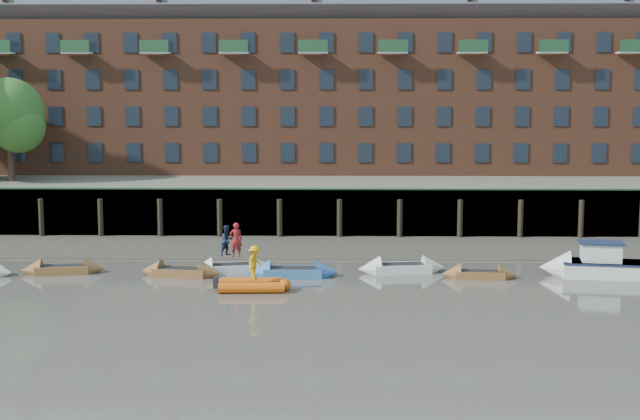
{
  "coord_description": "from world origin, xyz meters",
  "views": [
    {
      "loc": [
        1.83,
        -36.88,
        9.76
      ],
      "look_at": [
        0.88,
        12.0,
        3.2
      ],
      "focal_mm": 50.0,
      "sensor_mm": 36.0,
      "label": 1
    }
  ],
  "objects_px": {
    "rowboat_1": "(63,269)",
    "person_rib_crew": "(255,262)",
    "rib_tender": "(255,285)",
    "rowboat_3": "(232,268)",
    "rowboat_5": "(402,268)",
    "rowboat_2": "(181,272)",
    "person_rower_b": "(227,240)",
    "motor_launch": "(589,265)",
    "rowboat_4": "(293,272)",
    "person_rower_a": "(236,240)",
    "rowboat_6": "(479,274)"
  },
  "relations": [
    {
      "from": "rowboat_5",
      "to": "motor_launch",
      "type": "bearing_deg",
      "value": -12.48
    },
    {
      "from": "person_rower_b",
      "to": "rowboat_2",
      "type": "bearing_deg",
      "value": 163.38
    },
    {
      "from": "person_rib_crew",
      "to": "motor_launch",
      "type": "bearing_deg",
      "value": -56.46
    },
    {
      "from": "rowboat_3",
      "to": "person_rower_a",
      "type": "relative_size",
      "value": 2.45
    },
    {
      "from": "rowboat_5",
      "to": "motor_launch",
      "type": "relative_size",
      "value": 0.81
    },
    {
      "from": "rowboat_5",
      "to": "person_rower_b",
      "type": "relative_size",
      "value": 2.94
    },
    {
      "from": "person_rower_b",
      "to": "motor_launch",
      "type": "bearing_deg",
      "value": -50.01
    },
    {
      "from": "rowboat_4",
      "to": "person_rower_a",
      "type": "distance_m",
      "value": 3.67
    },
    {
      "from": "motor_launch",
      "to": "person_rower_b",
      "type": "xyz_separation_m",
      "value": [
        -19.28,
        1.06,
        1.08
      ]
    },
    {
      "from": "rowboat_3",
      "to": "person_rower_a",
      "type": "distance_m",
      "value": 1.58
    },
    {
      "from": "rowboat_2",
      "to": "rowboat_4",
      "type": "bearing_deg",
      "value": 8.86
    },
    {
      "from": "rowboat_1",
      "to": "rib_tender",
      "type": "xyz_separation_m",
      "value": [
        10.73,
        -3.92,
        0.04
      ]
    },
    {
      "from": "rib_tender",
      "to": "person_rib_crew",
      "type": "distance_m",
      "value": 1.15
    },
    {
      "from": "rowboat_1",
      "to": "motor_launch",
      "type": "xyz_separation_m",
      "value": [
        28.08,
        -0.27,
        0.39
      ]
    },
    {
      "from": "rowboat_4",
      "to": "rib_tender",
      "type": "relative_size",
      "value": 1.34
    },
    {
      "from": "rowboat_5",
      "to": "person_rower_a",
      "type": "bearing_deg",
      "value": 173.0
    },
    {
      "from": "rowboat_1",
      "to": "rowboat_5",
      "type": "xyz_separation_m",
      "value": [
        18.26,
        0.59,
        0.02
      ]
    },
    {
      "from": "rowboat_5",
      "to": "rowboat_6",
      "type": "bearing_deg",
      "value": -26.68
    },
    {
      "from": "person_rower_a",
      "to": "rowboat_5",
      "type": "bearing_deg",
      "value": 167.33
    },
    {
      "from": "rowboat_3",
      "to": "rowboat_5",
      "type": "distance_m",
      "value": 9.18
    },
    {
      "from": "rowboat_2",
      "to": "person_rower_b",
      "type": "distance_m",
      "value": 3.07
    },
    {
      "from": "rowboat_3",
      "to": "motor_launch",
      "type": "xyz_separation_m",
      "value": [
        19.0,
        -0.8,
        0.39
      ]
    },
    {
      "from": "rowboat_6",
      "to": "motor_launch",
      "type": "xyz_separation_m",
      "value": [
        5.84,
        0.53,
        0.41
      ]
    },
    {
      "from": "rowboat_2",
      "to": "rowboat_5",
      "type": "relative_size",
      "value": 0.92
    },
    {
      "from": "person_rower_a",
      "to": "person_rib_crew",
      "type": "height_order",
      "value": "person_rower_a"
    },
    {
      "from": "rowboat_4",
      "to": "person_rib_crew",
      "type": "height_order",
      "value": "person_rib_crew"
    },
    {
      "from": "rowboat_1",
      "to": "rowboat_5",
      "type": "distance_m",
      "value": 18.27
    },
    {
      "from": "rowboat_2",
      "to": "person_rib_crew",
      "type": "xyz_separation_m",
      "value": [
        4.26,
        -3.4,
        1.19
      ]
    },
    {
      "from": "rowboat_2",
      "to": "rowboat_6",
      "type": "distance_m",
      "value": 15.77
    },
    {
      "from": "motor_launch",
      "to": "rowboat_3",
      "type": "bearing_deg",
      "value": 6.52
    },
    {
      "from": "rib_tender",
      "to": "rowboat_3",
      "type": "bearing_deg",
      "value": 107.95
    },
    {
      "from": "rib_tender",
      "to": "person_rower_b",
      "type": "xyz_separation_m",
      "value": [
        -1.94,
        4.71,
        1.43
      ]
    },
    {
      "from": "rowboat_1",
      "to": "person_rib_crew",
      "type": "relative_size",
      "value": 2.69
    },
    {
      "from": "rowboat_1",
      "to": "rowboat_6",
      "type": "xyz_separation_m",
      "value": [
        22.24,
        -0.79,
        -0.02
      ]
    },
    {
      "from": "rowboat_6",
      "to": "rowboat_1",
      "type": "bearing_deg",
      "value": -178.55
    },
    {
      "from": "rowboat_4",
      "to": "motor_launch",
      "type": "height_order",
      "value": "motor_launch"
    },
    {
      "from": "rowboat_1",
      "to": "person_rower_b",
      "type": "relative_size",
      "value": 2.71
    },
    {
      "from": "rib_tender",
      "to": "person_rower_a",
      "type": "bearing_deg",
      "value": 105.48
    },
    {
      "from": "rowboat_5",
      "to": "motor_launch",
      "type": "xyz_separation_m",
      "value": [
        9.82,
        -0.86,
        0.37
      ]
    },
    {
      "from": "motor_launch",
      "to": "person_rower_a",
      "type": "height_order",
      "value": "person_rower_a"
    },
    {
      "from": "rowboat_3",
      "to": "person_rib_crew",
      "type": "relative_size",
      "value": 2.71
    },
    {
      "from": "rowboat_3",
      "to": "rowboat_4",
      "type": "xyz_separation_m",
      "value": [
        3.36,
        -1.12,
        0.02
      ]
    },
    {
      "from": "rowboat_3",
      "to": "rib_tender",
      "type": "bearing_deg",
      "value": -81.31
    },
    {
      "from": "rowboat_6",
      "to": "person_rower_a",
      "type": "height_order",
      "value": "person_rower_a"
    },
    {
      "from": "rowboat_5",
      "to": "person_rib_crew",
      "type": "height_order",
      "value": "person_rib_crew"
    },
    {
      "from": "rowboat_2",
      "to": "person_rower_b",
      "type": "height_order",
      "value": "person_rower_b"
    },
    {
      "from": "rowboat_1",
      "to": "rowboat_5",
      "type": "bearing_deg",
      "value": -7.5
    },
    {
      "from": "person_rower_b",
      "to": "person_rib_crew",
      "type": "relative_size",
      "value": 0.99
    },
    {
      "from": "rowboat_2",
      "to": "rowboat_3",
      "type": "relative_size",
      "value": 1.0
    },
    {
      "from": "person_rib_crew",
      "to": "person_rower_a",
      "type": "bearing_deg",
      "value": 39.14
    }
  ]
}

